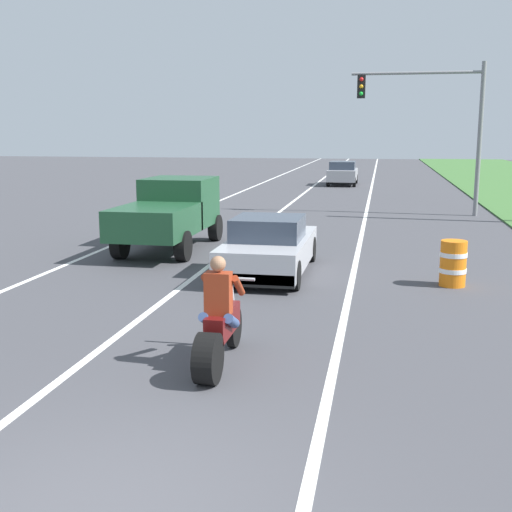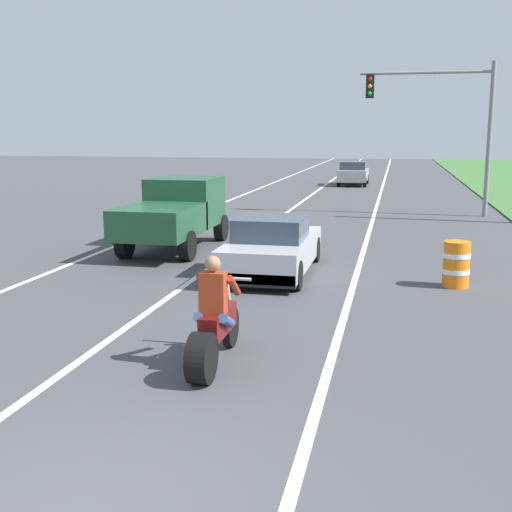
# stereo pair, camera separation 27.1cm
# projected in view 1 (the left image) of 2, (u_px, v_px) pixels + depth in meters

# --- Properties ---
(lane_stripe_left_solid) EXTENTS (0.14, 120.00, 0.01)m
(lane_stripe_left_solid) POSITION_uv_depth(u_px,v_px,m) (182.00, 216.00, 25.87)
(lane_stripe_left_solid) COLOR white
(lane_stripe_left_solid) RESTS_ON ground
(lane_stripe_right_solid) EXTENTS (0.14, 120.00, 0.01)m
(lane_stripe_right_solid) POSITION_uv_depth(u_px,v_px,m) (364.00, 221.00, 24.53)
(lane_stripe_right_solid) COLOR white
(lane_stripe_right_solid) RESTS_ON ground
(lane_stripe_centre_dashed) EXTENTS (0.14, 120.00, 0.01)m
(lane_stripe_centre_dashed) POSITION_uv_depth(u_px,v_px,m) (271.00, 219.00, 25.20)
(lane_stripe_centre_dashed) COLOR white
(lane_stripe_centre_dashed) RESTS_ON ground
(motorcycle_with_rider) EXTENTS (0.70, 2.21, 1.62)m
(motorcycle_with_rider) POSITION_uv_depth(u_px,v_px,m) (219.00, 328.00, 9.11)
(motorcycle_with_rider) COLOR black
(motorcycle_with_rider) RESTS_ON ground
(sports_car_silver) EXTENTS (1.84, 4.30, 1.37)m
(sports_car_silver) POSITION_uv_depth(u_px,v_px,m) (269.00, 247.00, 15.28)
(sports_car_silver) COLOR #B7B7BC
(sports_car_silver) RESTS_ON ground
(pickup_truck_left_lane_dark_green) EXTENTS (2.02, 4.80, 1.98)m
(pickup_truck_left_lane_dark_green) POSITION_uv_depth(u_px,v_px,m) (170.00, 211.00, 18.38)
(pickup_truck_left_lane_dark_green) COLOR #1E4C2D
(pickup_truck_left_lane_dark_green) RESTS_ON ground
(traffic_light_mast_near) EXTENTS (5.16, 0.34, 6.00)m
(traffic_light_mast_near) POSITION_uv_depth(u_px,v_px,m) (438.00, 113.00, 25.63)
(traffic_light_mast_near) COLOR gray
(traffic_light_mast_near) RESTS_ON ground
(construction_barrel_nearest) EXTENTS (0.58, 0.58, 1.00)m
(construction_barrel_nearest) POSITION_uv_depth(u_px,v_px,m) (453.00, 263.00, 14.06)
(construction_barrel_nearest) COLOR orange
(construction_barrel_nearest) RESTS_ON ground
(distant_car_far_ahead) EXTENTS (1.80, 4.00, 1.50)m
(distant_car_far_ahead) POSITION_uv_depth(u_px,v_px,m) (343.00, 173.00, 41.24)
(distant_car_far_ahead) COLOR #99999E
(distant_car_far_ahead) RESTS_ON ground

